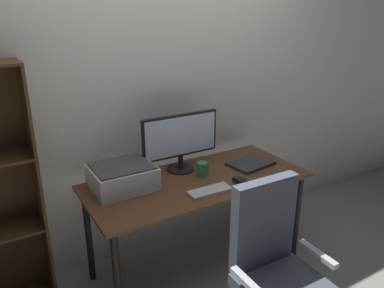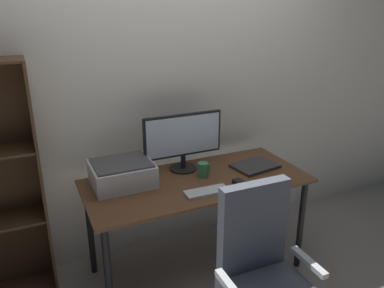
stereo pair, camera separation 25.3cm
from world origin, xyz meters
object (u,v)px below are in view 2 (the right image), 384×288
Objects in this scene: monitor at (183,138)px; laptop at (255,166)px; desk at (197,191)px; coffee_mug at (203,170)px; mouse at (239,183)px; keyboard at (207,192)px; office_chair at (264,286)px; printer at (122,173)px.

laptop is at bearing -21.03° from monitor.
desk is 14.82× the size of coffee_mug.
mouse is 0.30× the size of laptop.
desk is 0.39m from monitor.
desk is 16.05× the size of mouse.
coffee_mug is (0.08, -0.17, -0.19)m from monitor.
laptop reaches higher than desk.
keyboard is at bearing 178.47° from mouse.
mouse is (0.22, -0.19, 0.10)m from desk.
keyboard is 0.29× the size of office_chair.
coffee_mug reaches higher than laptop.
keyboard is at bearing -97.50° from desk.
laptop is 0.98m from printer.
office_chair reaches higher than mouse.
monitor is 0.52m from mouse.
coffee_mug reaches higher than mouse.
office_chair is at bearing -93.27° from coffee_mug.
coffee_mug is at bearing 71.17° from keyboard.
mouse is at bearing -25.87° from printer.
coffee_mug is (-0.16, 0.23, 0.04)m from mouse.
office_chair reaches higher than printer.
printer is at bearing 118.34° from office_chair.
keyboard is at bearing -91.79° from monitor.
mouse is at bearing -54.72° from coffee_mug.
laptop is (0.26, 0.21, -0.01)m from mouse.
printer reaches higher than mouse.
monitor is 1.84× the size of laptop.
desk is at bearing 173.02° from laptop.
printer reaches higher than desk.
desk is at bearing -16.91° from printer.
desk is at bearing 84.29° from keyboard.
laptop is at bearing 34.97° from mouse.
laptop is (0.48, 0.01, 0.10)m from desk.
monitor is at bearing 90.00° from keyboard.
laptop is 0.32× the size of office_chair.
desk is 0.49m from laptop.
monitor is 1.47× the size of printer.
mouse is 0.92× the size of coffee_mug.
coffee_mug is at bearing 26.87° from desk.
coffee_mug is at bearing 121.83° from mouse.
monitor reaches higher than keyboard.
office_chair is (0.04, -0.61, -0.29)m from keyboard.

